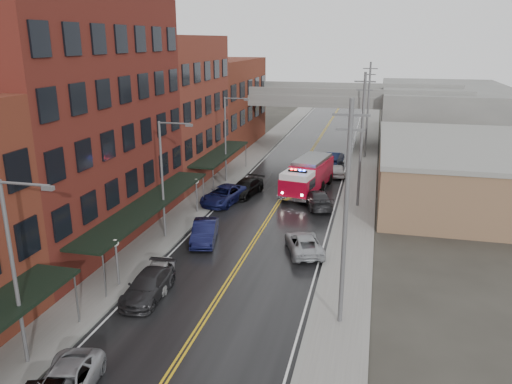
# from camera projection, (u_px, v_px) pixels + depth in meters

# --- Properties ---
(road) EXTENTS (11.00, 160.00, 0.02)m
(road) POSITION_uv_depth(u_px,v_px,m) (268.00, 219.00, 42.38)
(road) COLOR black
(road) RESTS_ON ground
(sidewalk_left) EXTENTS (3.00, 160.00, 0.15)m
(sidewalk_left) POSITION_uv_depth(u_px,v_px,m) (188.00, 211.00, 44.01)
(sidewalk_left) COLOR slate
(sidewalk_left) RESTS_ON ground
(sidewalk_right) EXTENTS (3.00, 160.00, 0.15)m
(sidewalk_right) POSITION_uv_depth(u_px,v_px,m) (356.00, 225.00, 40.72)
(sidewalk_right) COLOR slate
(sidewalk_right) RESTS_ON ground
(curb_left) EXTENTS (0.30, 160.00, 0.15)m
(curb_left) POSITION_uv_depth(u_px,v_px,m) (205.00, 213.00, 43.64)
(curb_left) COLOR gray
(curb_left) RESTS_ON ground
(curb_right) EXTENTS (0.30, 160.00, 0.15)m
(curb_right) POSITION_uv_depth(u_px,v_px,m) (335.00, 224.00, 41.09)
(curb_right) COLOR gray
(curb_right) RESTS_ON ground
(brick_building_b) EXTENTS (9.00, 20.00, 18.00)m
(brick_building_b) POSITION_uv_depth(u_px,v_px,m) (70.00, 120.00, 36.25)
(brick_building_b) COLOR #531E16
(brick_building_b) RESTS_ON ground
(brick_building_c) EXTENTS (9.00, 15.00, 15.00)m
(brick_building_c) POSITION_uv_depth(u_px,v_px,m) (168.00, 109.00, 52.94)
(brick_building_c) COLOR maroon
(brick_building_c) RESTS_ON ground
(brick_building_far) EXTENTS (9.00, 20.00, 12.00)m
(brick_building_far) POSITION_uv_depth(u_px,v_px,m) (218.00, 104.00, 69.64)
(brick_building_far) COLOR #622B19
(brick_building_far) RESTS_ON ground
(tan_building) EXTENTS (14.00, 22.00, 5.00)m
(tan_building) POSITION_uv_depth(u_px,v_px,m) (455.00, 173.00, 47.33)
(tan_building) COLOR #856248
(tan_building) RESTS_ON ground
(right_far_block) EXTENTS (18.00, 30.00, 8.00)m
(right_far_block) POSITION_uv_depth(u_px,v_px,m) (444.00, 114.00, 74.30)
(right_far_block) COLOR slate
(right_far_block) RESTS_ON ground
(awning_1) EXTENTS (2.60, 18.00, 3.09)m
(awning_1) POSITION_uv_depth(u_px,v_px,m) (149.00, 204.00, 36.70)
(awning_1) COLOR black
(awning_1) RESTS_ON ground
(awning_2) EXTENTS (2.60, 13.00, 3.09)m
(awning_2) POSITION_uv_depth(u_px,v_px,m) (221.00, 154.00, 52.96)
(awning_2) COLOR black
(awning_2) RESTS_ON ground
(globe_lamp_1) EXTENTS (0.44, 0.44, 3.12)m
(globe_lamp_1) POSITION_uv_depth(u_px,v_px,m) (116.00, 252.00, 30.15)
(globe_lamp_1) COLOR #59595B
(globe_lamp_1) RESTS_ON ground
(globe_lamp_2) EXTENTS (0.44, 0.44, 3.12)m
(globe_lamp_2) POSITION_uv_depth(u_px,v_px,m) (196.00, 188.00, 43.15)
(globe_lamp_2) COLOR #59595B
(globe_lamp_2) RESTS_ON ground
(street_lamp_0) EXTENTS (2.64, 0.22, 9.00)m
(street_lamp_0) POSITION_uv_depth(u_px,v_px,m) (17.00, 264.00, 21.91)
(street_lamp_0) COLOR #59595B
(street_lamp_0) RESTS_ON ground
(street_lamp_1) EXTENTS (2.64, 0.22, 9.00)m
(street_lamp_1) POSITION_uv_depth(u_px,v_px,m) (165.00, 173.00, 36.77)
(street_lamp_1) COLOR #59595B
(street_lamp_1) RESTS_ON ground
(street_lamp_2) EXTENTS (2.64, 0.22, 9.00)m
(street_lamp_2) POSITION_uv_depth(u_px,v_px,m) (228.00, 134.00, 51.63)
(street_lamp_2) COLOR #59595B
(street_lamp_2) RESTS_ON ground
(utility_pole_0) EXTENTS (1.80, 0.24, 12.00)m
(utility_pole_0) POSITION_uv_depth(u_px,v_px,m) (346.00, 213.00, 24.98)
(utility_pole_0) COLOR #59595B
(utility_pole_0) RESTS_ON ground
(utility_pole_1) EXTENTS (1.80, 0.24, 12.00)m
(utility_pole_1) POSITION_uv_depth(u_px,v_px,m) (362.00, 139.00, 43.55)
(utility_pole_1) COLOR #59595B
(utility_pole_1) RESTS_ON ground
(utility_pole_2) EXTENTS (1.80, 0.24, 12.00)m
(utility_pole_2) POSITION_uv_depth(u_px,v_px,m) (368.00, 109.00, 62.13)
(utility_pole_2) COLOR #59595B
(utility_pole_2) RESTS_ON ground
(overpass) EXTENTS (40.00, 10.00, 7.50)m
(overpass) POSITION_uv_depth(u_px,v_px,m) (317.00, 103.00, 70.35)
(overpass) COLOR slate
(overpass) RESTS_ON ground
(fire_truck) EXTENTS (4.79, 9.24, 3.24)m
(fire_truck) POSITION_uv_depth(u_px,v_px,m) (307.00, 175.00, 49.26)
(fire_truck) COLOR maroon
(fire_truck) RESTS_ON ground
(parked_car_left_3) EXTENTS (2.19, 5.06, 1.45)m
(parked_car_left_3) POSITION_uv_depth(u_px,v_px,m) (148.00, 285.00, 29.39)
(parked_car_left_3) COLOR #242426
(parked_car_left_3) RESTS_ON ground
(parked_car_left_4) EXTENTS (2.42, 4.27, 1.37)m
(parked_car_left_4) POSITION_uv_depth(u_px,v_px,m) (158.00, 274.00, 30.86)
(parked_car_left_4) COLOR #B2B2B2
(parked_car_left_4) RESTS_ON ground
(parked_car_left_5) EXTENTS (2.67, 5.06, 1.58)m
(parked_car_left_5) POSITION_uv_depth(u_px,v_px,m) (205.00, 232.00, 37.40)
(parked_car_left_5) COLOR black
(parked_car_left_5) RESTS_ON ground
(parked_car_left_6) EXTENTS (3.77, 6.16, 1.60)m
(parked_car_left_6) POSITION_uv_depth(u_px,v_px,m) (224.00, 195.00, 46.24)
(parked_car_left_6) COLOR #111542
(parked_car_left_6) RESTS_ON ground
(parked_car_left_7) EXTENTS (3.13, 5.57, 1.52)m
(parked_car_left_7) POSITION_uv_depth(u_px,v_px,m) (246.00, 188.00, 48.59)
(parked_car_left_7) COLOR black
(parked_car_left_7) RESTS_ON ground
(parked_car_right_0) EXTENTS (3.74, 5.37, 1.36)m
(parked_car_right_0) POSITION_uv_depth(u_px,v_px,m) (304.00, 243.00, 35.59)
(parked_car_right_0) COLOR #9EA1A5
(parked_car_right_0) RESTS_ON ground
(parked_car_right_1) EXTENTS (3.75, 5.69, 1.53)m
(parked_car_right_1) POSITION_uv_depth(u_px,v_px,m) (317.00, 199.00, 45.25)
(parked_car_right_1) COLOR #252527
(parked_car_right_1) RESTS_ON ground
(parked_car_right_2) EXTENTS (2.08, 4.18, 1.37)m
(parked_car_right_2) POSITION_uv_depth(u_px,v_px,m) (337.00, 170.00, 55.36)
(parked_car_right_2) COLOR #BEBEBE
(parked_car_right_2) RESTS_ON ground
(parked_car_right_3) EXTENTS (2.21, 4.91, 1.57)m
(parked_car_right_3) POSITION_uv_depth(u_px,v_px,m) (334.00, 158.00, 60.67)
(parked_car_right_3) COLOR #0E1633
(parked_car_right_3) RESTS_ON ground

